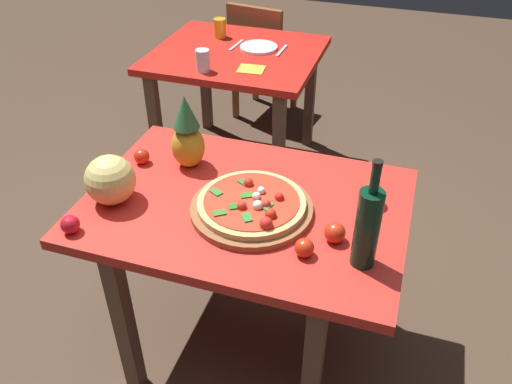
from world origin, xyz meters
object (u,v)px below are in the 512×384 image
object	(u,v)px
pizza_board	(252,209)
fork_utensil	(236,45)
wine_bottle	(367,227)
dinner_plate	(259,47)
bell_pepper	(371,194)
drinking_glass_juice	(220,28)
dining_chair	(261,55)
tomato_near_board	(70,224)
display_table	(245,224)
drinking_glass_water	(203,60)
napkin_folded	(251,69)
background_table	(237,70)
pizza	(252,203)
melon	(110,180)
tomato_by_bottle	(142,156)
tomato_beside_pepper	(304,248)
knife_utensil	(282,51)
pineapple_left	(187,135)
tomato_at_corner	(335,232)

from	to	relation	value
pizza_board	fork_utensil	world-z (taller)	pizza_board
wine_bottle	dinner_plate	distance (m)	1.82
bell_pepper	drinking_glass_juice	size ratio (longest dim) A/B	0.84
dining_chair	wine_bottle	xyz separation A→B (m)	(1.02, -2.17, 0.42)
tomato_near_board	fork_utensil	size ratio (longest dim) A/B	0.36
display_table	drinking_glass_water	distance (m)	1.20
drinking_glass_water	napkin_folded	size ratio (longest dim) A/B	0.83
background_table	pizza_board	distance (m)	1.50
pizza	melon	distance (m)	0.50
dining_chair	tomato_by_bottle	world-z (taller)	dining_chair
dining_chair	tomato_beside_pepper	size ratio (longest dim) A/B	13.65
tomato_near_board	tomato_by_bottle	bearing A→B (deg)	86.95
dining_chair	fork_utensil	world-z (taller)	dining_chair
knife_utensil	background_table	bearing A→B (deg)	-159.64
tomato_by_bottle	knife_utensil	distance (m)	1.33
pizza_board	pizza	xyz separation A→B (m)	(0.00, -0.00, 0.03)
pineapple_left	melon	bearing A→B (deg)	-118.86
dining_chair	tomato_at_corner	size ratio (longest dim) A/B	12.20
tomato_at_corner	fork_utensil	xyz separation A→B (m)	(-0.89, 1.53, -0.03)
tomato_near_board	tomato_beside_pepper	distance (m)	0.77
tomato_beside_pepper	drinking_glass_water	world-z (taller)	drinking_glass_water
background_table	wine_bottle	bearing A→B (deg)	-57.64
display_table	dinner_plate	size ratio (longest dim) A/B	5.21
tomato_near_board	dinner_plate	distance (m)	1.76
tomato_at_corner	dinner_plate	size ratio (longest dim) A/B	0.32
tomato_at_corner	tomato_near_board	distance (m)	0.87
dining_chair	fork_utensil	xyz separation A→B (m)	(0.02, -0.57, 0.28)
drinking_glass_juice	fork_utensil	xyz separation A→B (m)	(0.14, -0.11, -0.05)
drinking_glass_water	tomato_near_board	bearing A→B (deg)	-85.94
pizza_board	knife_utensil	world-z (taller)	pizza_board
display_table	background_table	size ratio (longest dim) A/B	1.21
melon	fork_utensil	distance (m)	1.57
wine_bottle	tomato_near_board	world-z (taller)	wine_bottle
bell_pepper	tomato_by_bottle	distance (m)	0.90
tomato_near_board	dining_chair	bearing A→B (deg)	91.90
display_table	tomato_near_board	world-z (taller)	tomato_near_board
tomato_at_corner	drinking_glass_water	size ratio (longest dim) A/B	0.60
bell_pepper	wine_bottle	bearing A→B (deg)	-86.10
dining_chair	drinking_glass_water	size ratio (longest dim) A/B	7.28
pizza_board	display_table	bearing A→B (deg)	131.83
background_table	melon	bearing A→B (deg)	-87.40
pizza_board	tomato_beside_pepper	distance (m)	0.28
background_table	drinking_glass_juice	world-z (taller)	drinking_glass_juice
tomato_at_corner	tomato_near_board	size ratio (longest dim) A/B	1.09
tomato_near_board	bell_pepper	bearing A→B (deg)	26.73
bell_pepper	dinner_plate	distance (m)	1.54
tomato_beside_pepper	knife_utensil	size ratio (longest dim) A/B	0.35
wine_bottle	pizza_board	bearing A→B (deg)	161.87
background_table	fork_utensil	world-z (taller)	fork_utensil
tomato_at_corner	dinner_plate	bearing A→B (deg)	116.17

